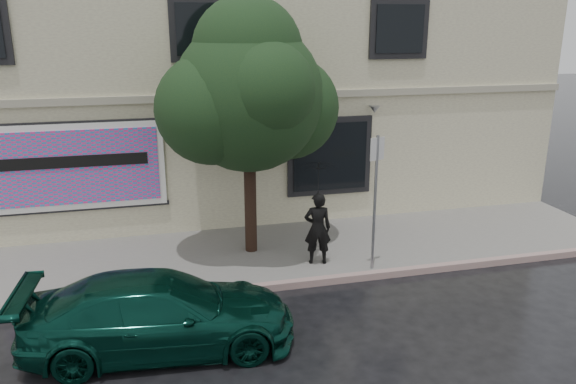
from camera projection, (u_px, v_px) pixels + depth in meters
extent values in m
plane|color=black|center=(244.00, 332.00, 10.12)|extent=(90.00, 90.00, 0.00)
cube|color=gray|center=(221.00, 258.00, 13.12)|extent=(20.00, 3.50, 0.15)
cube|color=gray|center=(232.00, 291.00, 11.49)|extent=(20.00, 0.18, 0.16)
cube|color=beige|center=(192.00, 85.00, 17.47)|extent=(20.00, 8.00, 7.00)
cube|color=#9E9984|center=(206.00, 98.00, 13.69)|extent=(20.00, 0.12, 0.18)
cube|color=black|center=(330.00, 156.00, 14.91)|extent=(2.30, 0.10, 2.10)
cube|color=black|center=(330.00, 157.00, 14.85)|extent=(2.00, 0.05, 1.80)
cube|color=black|center=(204.00, 29.00, 13.17)|extent=(1.30, 0.05, 1.20)
cube|color=black|center=(400.00, 29.00, 14.34)|extent=(1.30, 0.05, 1.20)
cube|color=white|center=(75.00, 167.00, 13.36)|extent=(4.20, 0.06, 2.10)
cube|color=#DB3087|center=(74.00, 168.00, 13.32)|extent=(3.90, 0.04, 1.80)
cube|color=black|center=(79.00, 209.00, 13.69)|extent=(4.30, 0.10, 0.10)
cube|color=black|center=(70.00, 123.00, 13.09)|extent=(4.30, 0.10, 0.10)
cube|color=black|center=(74.00, 162.00, 13.25)|extent=(3.40, 0.02, 0.28)
imported|color=#083228|center=(160.00, 313.00, 9.44)|extent=(4.64, 2.32, 1.31)
imported|color=black|center=(318.00, 228.00, 12.44)|extent=(0.66, 0.49, 1.65)
imported|color=black|center=(318.00, 178.00, 12.11)|extent=(1.20, 1.20, 0.69)
cylinder|color=#301E15|center=(250.00, 199.00, 13.01)|extent=(0.28, 0.28, 2.57)
sphere|color=black|center=(248.00, 97.00, 12.34)|extent=(3.33, 3.33, 3.33)
cylinder|color=gray|center=(375.00, 204.00, 11.96)|extent=(0.06, 0.06, 2.98)
cube|color=silver|center=(377.00, 149.00, 11.61)|extent=(0.35, 0.14, 0.48)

